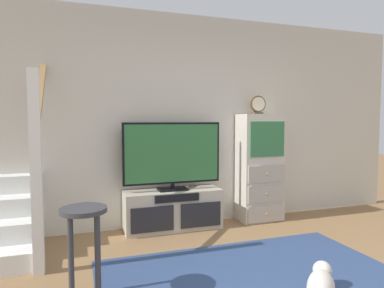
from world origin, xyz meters
name	(u,v)px	position (x,y,z in m)	size (l,w,h in m)	color
back_wall	(189,121)	(0.00, 2.46, 1.35)	(6.40, 0.12, 2.70)	beige
area_rug	(260,284)	(0.00, 0.60, 0.01)	(2.60, 1.80, 0.01)	navy
media_console	(173,210)	(-0.30, 2.19, 0.25)	(1.20, 0.38, 0.49)	#BCB29E
television	(172,154)	(-0.30, 2.22, 0.94)	(1.22, 0.22, 0.84)	black
side_cabinet	(260,168)	(0.92, 2.20, 0.72)	(0.58, 0.38, 1.44)	beige
desk_clock	(258,105)	(0.86, 2.19, 1.56)	(0.22, 0.08, 0.24)	#4C3823
bar_stool_near	(84,232)	(-1.37, 0.77, 0.53)	(0.34, 0.34, 0.72)	#333338
dog	(321,285)	(0.32, 0.24, 0.12)	(0.44, 0.46, 0.23)	beige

